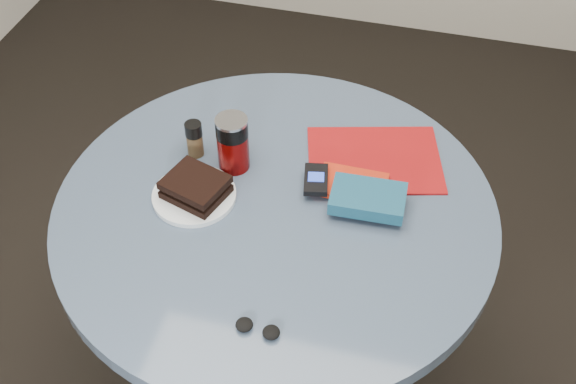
% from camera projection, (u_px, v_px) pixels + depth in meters
% --- Properties ---
extents(ground, '(4.00, 4.00, 0.00)m').
position_uv_depth(ground, '(278.00, 378.00, 2.16)').
color(ground, black).
rests_on(ground, ground).
extents(table, '(1.00, 1.00, 0.75)m').
position_uv_depth(table, '(276.00, 252.00, 1.74)').
color(table, black).
rests_on(table, ground).
extents(plate, '(0.21, 0.21, 0.01)m').
position_uv_depth(plate, '(194.00, 195.00, 1.63)').
color(plate, white).
rests_on(plate, table).
extents(sandwich, '(0.16, 0.14, 0.05)m').
position_uv_depth(sandwich, '(196.00, 187.00, 1.61)').
color(sandwich, black).
rests_on(sandwich, plate).
extents(soda_can, '(0.09, 0.09, 0.14)m').
position_uv_depth(soda_can, '(233.00, 143.00, 1.66)').
color(soda_can, '#560504').
rests_on(soda_can, table).
extents(pepper_grinder, '(0.04, 0.04, 0.09)m').
position_uv_depth(pepper_grinder, '(194.00, 139.00, 1.71)').
color(pepper_grinder, '#46341E').
rests_on(pepper_grinder, table).
extents(magazine, '(0.37, 0.31, 0.01)m').
position_uv_depth(magazine, '(374.00, 160.00, 1.72)').
color(magazine, maroon).
rests_on(magazine, table).
extents(red_book, '(0.16, 0.10, 0.01)m').
position_uv_depth(red_book, '(352.00, 184.00, 1.65)').
color(red_book, '#AF230D').
rests_on(red_book, magazine).
extents(novel, '(0.17, 0.11, 0.03)m').
position_uv_depth(novel, '(368.00, 198.00, 1.59)').
color(novel, navy).
rests_on(novel, red_book).
extents(mp3_player, '(0.07, 0.10, 0.02)m').
position_uv_depth(mp3_player, '(316.00, 179.00, 1.64)').
color(mp3_player, black).
rests_on(mp3_player, red_book).
extents(headphones, '(0.09, 0.04, 0.02)m').
position_uv_depth(headphones, '(258.00, 329.00, 1.38)').
color(headphones, black).
rests_on(headphones, table).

